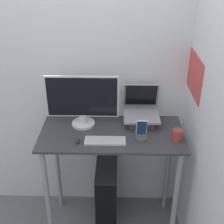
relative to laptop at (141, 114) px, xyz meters
name	(u,v)px	position (x,y,z in m)	size (l,w,h in m)	color
wall_back	(113,77)	(-0.23, 0.19, 0.24)	(6.00, 0.05, 2.60)	silver
wall_side_right	(210,114)	(0.40, -0.43, 0.24)	(0.06, 6.00, 2.60)	silver
desk	(112,153)	(-0.23, -0.16, -0.27)	(1.11, 0.53, 0.98)	#333338
laptop	(141,114)	(0.00, 0.00, 0.00)	(0.28, 0.31, 0.30)	#4C4C51
monitor	(82,102)	(-0.46, -0.05, 0.13)	(0.56, 0.18, 0.42)	silver
keyboard	(105,141)	(-0.28, -0.29, -0.07)	(0.30, 0.11, 0.02)	silver
mouse	(78,141)	(-0.48, -0.30, -0.06)	(0.04, 0.06, 0.03)	#262626
cell_phone	(141,133)	(-0.01, -0.24, -0.03)	(0.09, 0.09, 0.16)	#4C4C51
computer_tower	(107,192)	(-0.28, -0.07, -0.77)	(0.18, 0.45, 0.57)	black
mug	(177,135)	(0.25, -0.26, -0.03)	(0.08, 0.08, 0.09)	#9E382D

